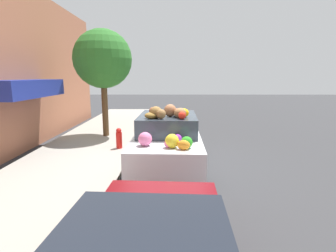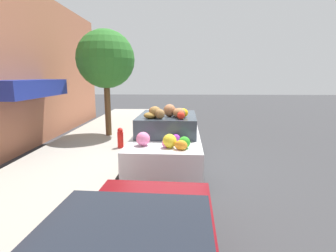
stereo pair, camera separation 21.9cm
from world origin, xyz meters
name	(u,v)px [view 2 (the right image)]	position (x,y,z in m)	size (l,w,h in m)	color
ground_plane	(164,164)	(0.00, 0.00, 0.00)	(60.00, 60.00, 0.00)	#38383A
sidewalk_curb	(74,161)	(0.00, 2.70, 0.07)	(24.00, 3.20, 0.15)	#9E998E
street_tree	(106,60)	(3.18, 2.46, 3.21)	(2.29, 2.29, 4.23)	brown
fire_hydrant	(120,138)	(1.24, 1.56, 0.49)	(0.20, 0.20, 0.70)	red
art_car	(168,138)	(-0.04, -0.11, 0.80)	(4.61, 1.92, 1.84)	silver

